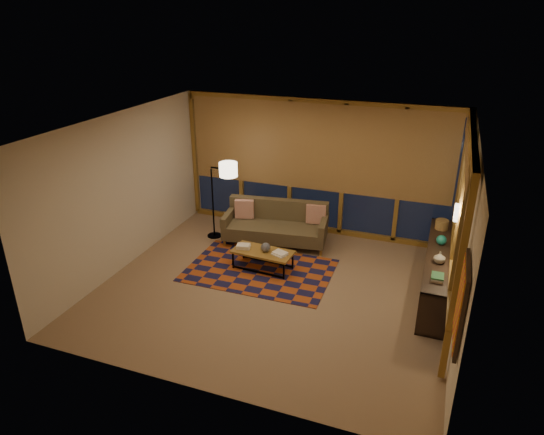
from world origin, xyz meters
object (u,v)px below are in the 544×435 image
(coffee_table, at_px, (263,260))
(floor_lamp, at_px, (213,199))
(bookshelf, at_px, (437,271))
(sofa, at_px, (275,225))

(coffee_table, relative_size, floor_lamp, 0.66)
(bookshelf, bearing_deg, sofa, 167.21)
(sofa, height_order, floor_lamp, floor_lamp)
(floor_lamp, height_order, bookshelf, floor_lamp)
(sofa, xyz_separation_m, floor_lamp, (-1.27, -0.11, 0.40))
(sofa, bearing_deg, bookshelf, -20.59)
(sofa, relative_size, floor_lamp, 1.23)
(coffee_table, distance_m, bookshelf, 2.92)
(floor_lamp, relative_size, bookshelf, 0.58)
(coffee_table, distance_m, floor_lamp, 1.80)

